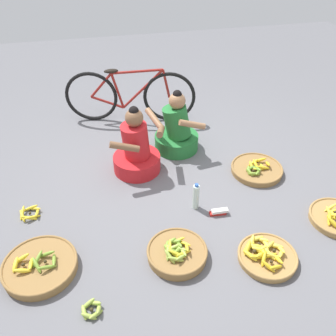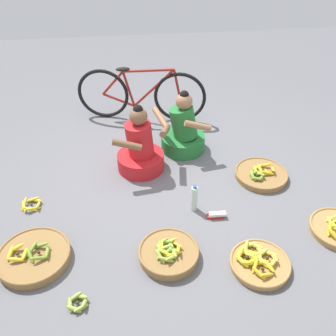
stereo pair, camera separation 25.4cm
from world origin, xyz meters
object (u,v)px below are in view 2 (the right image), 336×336
loose_bananas_front_left (31,205)px  loose_bananas_front_right (78,303)px  banana_basket_back_center (259,262)px  banana_basket_back_right (261,174)px  vendor_woman_behind (183,132)px  vendor_woman_front (140,149)px  bicycle_leaning (141,95)px  water_bottle (194,198)px  packet_carton_stack (216,215)px  banana_basket_mid_left (34,256)px  banana_basket_near_bicycle (169,253)px

loose_bananas_front_left → loose_bananas_front_right: size_ratio=1.19×
banana_basket_back_center → banana_basket_back_right: 1.21m
vendor_woman_behind → loose_bananas_front_right: vendor_woman_behind is taller
banana_basket_back_center → vendor_woman_front: bearing=120.9°
vendor_woman_behind → bicycle_leaning: 0.91m
vendor_woman_front → banana_basket_back_right: (1.28, -0.33, -0.21)m
vendor_woman_behind → vendor_woman_front: bearing=-148.7°
loose_bananas_front_right → banana_basket_back_center: bearing=7.0°
bicycle_leaning → banana_basket_back_right: bicycle_leaning is taller
vendor_woman_behind → water_bottle: bearing=-93.0°
loose_bananas_front_left → water_bottle: 1.61m
bicycle_leaning → packet_carton_stack: bearing=-73.8°
banana_basket_mid_left → vendor_woman_behind: bearing=44.8°
water_bottle → banana_basket_near_bicycle: bearing=-119.9°
banana_basket_back_center → loose_bananas_front_left: banana_basket_back_center is taller
loose_bananas_front_left → banana_basket_mid_left: bearing=-78.7°
bicycle_leaning → loose_bananas_front_right: (-0.68, -2.76, -0.33)m
banana_basket_mid_left → loose_bananas_front_left: 0.69m
vendor_woman_front → loose_bananas_front_right: size_ratio=4.21×
bicycle_leaning → water_bottle: 1.89m
vendor_woman_behind → loose_bananas_front_left: (-1.65, -0.82, -0.21)m
banana_basket_mid_left → water_bottle: (1.45, 0.45, 0.09)m
banana_basket_near_bicycle → banana_basket_mid_left: (-1.13, 0.11, -0.01)m
vendor_woman_front → loose_bananas_front_right: bearing=-109.7°
banana_basket_mid_left → water_bottle: 1.52m
vendor_woman_front → banana_basket_back_center: (0.88, -1.48, -0.21)m
banana_basket_mid_left → vendor_woman_front: bearing=50.1°
loose_bananas_front_left → banana_basket_back_right: bearing=4.0°
vendor_woman_behind → packet_carton_stack: 1.22m
loose_bananas_front_left → water_bottle: (1.59, -0.23, 0.11)m
packet_carton_stack → loose_bananas_front_right: bearing=-148.1°
packet_carton_stack → bicycle_leaning: bearing=106.2°
banana_basket_back_right → loose_bananas_front_right: size_ratio=3.04×
vendor_woman_front → bicycle_leaning: vendor_woman_front is taller
loose_bananas_front_left → banana_basket_near_bicycle: bearing=-31.9°
vendor_woman_behind → banana_basket_near_bicycle: 1.66m
vendor_woman_front → banana_basket_near_bicycle: size_ratio=1.52×
vendor_woman_front → bicycle_leaning: size_ratio=0.47×
bicycle_leaning → banana_basket_back_right: 1.90m
banana_basket_back_center → vendor_woman_behind: bearing=101.3°
banana_basket_back_center → loose_bananas_front_left: (-2.00, 0.97, -0.02)m
banana_basket_back_right → water_bottle: (-0.82, -0.40, 0.10)m
banana_basket_near_bicycle → banana_basket_mid_left: 1.14m
vendor_woman_front → banana_basket_mid_left: bearing=-129.9°
loose_bananas_front_left → packet_carton_stack: loose_bananas_front_left is taller
banana_basket_back_right → loose_bananas_front_left: size_ratio=2.55×
bicycle_leaning → banana_basket_near_bicycle: size_ratio=3.22×
vendor_woman_behind → banana_basket_back_right: 1.02m
banana_basket_back_center → packet_carton_stack: banana_basket_back_center is taller
bicycle_leaning → packet_carton_stack: size_ratio=9.35×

